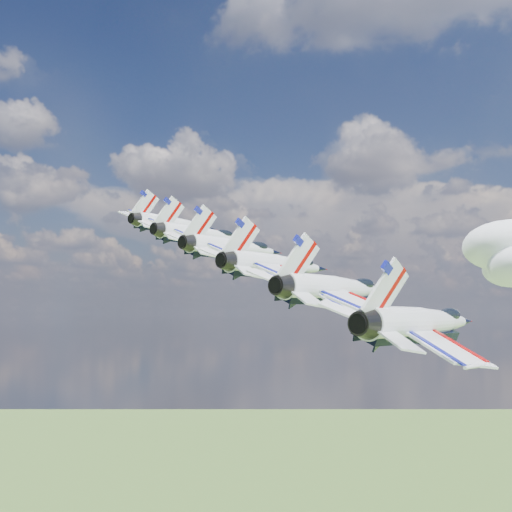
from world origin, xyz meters
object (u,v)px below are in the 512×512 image
at_px(jet_3, 279,265).
at_px(jet_4, 338,289).
at_px(jet_2, 236,248).
at_px(jet_5, 423,322).
at_px(jet_0, 177,225).
at_px(jet_1, 203,235).

distance_m(jet_3, jet_4, 10.70).
bearing_deg(jet_2, jet_5, -22.90).
bearing_deg(jet_5, jet_0, 157.10).
xyz_separation_m(jet_2, jet_4, (15.63, -13.65, -5.27)).
xyz_separation_m(jet_1, jet_4, (23.44, -20.48, -7.91)).
height_order(jet_3, jet_4, jet_3).
bearing_deg(jet_1, jet_2, -22.90).
relative_size(jet_0, jet_4, 1.00).
height_order(jet_1, jet_2, jet_1).
relative_size(jet_0, jet_2, 1.00).
relative_size(jet_0, jet_3, 1.00).
distance_m(jet_0, jet_3, 32.11).
xyz_separation_m(jet_0, jet_3, (23.44, -20.48, -7.91)).
height_order(jet_1, jet_5, jet_1).
height_order(jet_2, jet_3, jet_2).
relative_size(jet_0, jet_5, 1.00).
xyz_separation_m(jet_1, jet_2, (7.81, -6.83, -2.64)).
bearing_deg(jet_1, jet_5, -22.90).
distance_m(jet_1, jet_3, 21.41).
bearing_deg(jet_4, jet_0, 157.10).
bearing_deg(jet_5, jet_2, 157.10).
xyz_separation_m(jet_0, jet_4, (31.25, -27.31, -10.55)).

